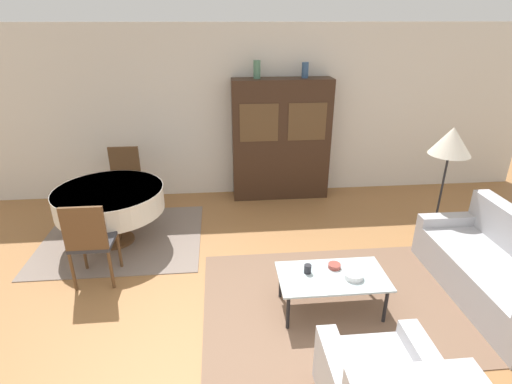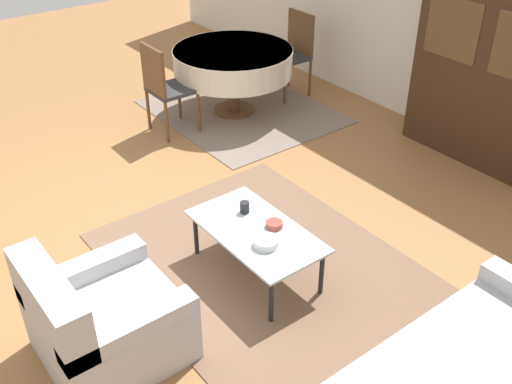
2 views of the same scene
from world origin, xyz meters
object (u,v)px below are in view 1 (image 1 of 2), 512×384
couch (500,273)px  floor_lamp (451,144)px  dining_chair_near (90,239)px  vase_tall (257,70)px  dining_chair_far (125,177)px  bowl_small (334,266)px  dining_table (110,200)px  vase_short (305,70)px  cup (308,269)px  display_cabinet (281,140)px  coffee_table (332,279)px  bowl (354,276)px

couch → floor_lamp: bearing=2.0°
dining_chair_near → vase_tall: size_ratio=3.80×
dining_chair_far → vase_tall: bearing=-168.6°
bowl_small → vase_tall: vase_tall is taller
couch → dining_table: couch is taller
dining_chair_far → vase_short: 3.13m
vase_tall → vase_short: size_ratio=1.16×
floor_lamp → cup: floor_lamp is taller
display_cabinet → cup: (-0.15, -2.83, -0.50)m
dining_chair_far → bowl_small: dining_chair_far is taller
coffee_table → dining_chair_far: 3.54m
couch → bowl: size_ratio=10.46×
dining_table → display_cabinet: bearing=28.6°
coffee_table → floor_lamp: size_ratio=0.70×
bowl_small → vase_tall: size_ratio=0.48×
vase_tall → bowl_small: bearing=-79.2°
dining_chair_near → bowl: bearing=-15.4°
cup → vase_short: (0.49, 2.83, 1.57)m
floor_lamp → vase_short: 2.32m
bowl → vase_tall: (-0.67, 2.96, 1.61)m
floor_lamp → vase_tall: vase_tall is taller
bowl_small → vase_tall: 3.25m
couch → vase_tall: (-2.30, 2.86, 1.75)m
coffee_table → floor_lamp: bearing=36.2°
cup → vase_tall: bearing=94.8°
coffee_table → dining_table: (-2.50, 1.59, 0.24)m
couch → display_cabinet: bearing=33.8°
couch → dining_chair_far: 4.98m
cup → bowl: size_ratio=0.50×
dining_table → bowl_small: 2.94m
display_cabinet → vase_short: vase_short is taller
cup → bowl: 0.45m
coffee_table → bowl: bearing=-17.0°
floor_lamp → cup: size_ratio=16.87×
couch → coffee_table: bearing=91.2°
coffee_table → vase_tall: 3.38m
dining_table → vase_tall: size_ratio=5.21×
bowl_small → vase_tall: bearing=100.8°
bowl → vase_short: (0.05, 2.96, 1.59)m
display_cabinet → cup: display_cabinet is taller
display_cabinet → vase_tall: (-0.39, 0.00, 1.09)m
dining_chair_near → bowl: dining_chair_near is taller
bowl → bowl_small: size_ratio=1.43×
dining_chair_far → floor_lamp: 4.50m
dining_chair_far → dining_table: bearing=90.0°
bowl → couch: bearing=3.5°
coffee_table → floor_lamp: floor_lamp is taller
display_cabinet → dining_chair_far: display_cabinet is taller
bowl → vase_tall: bearing=102.8°
cup → bowl_small: cup is taller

